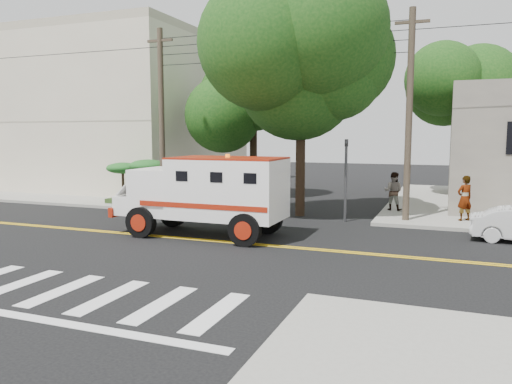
% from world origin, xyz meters
% --- Properties ---
extents(ground, '(100.00, 100.00, 0.00)m').
position_xyz_m(ground, '(0.00, 0.00, 0.00)').
color(ground, black).
rests_on(ground, ground).
extents(sidewalk_nw, '(17.00, 17.00, 0.15)m').
position_xyz_m(sidewalk_nw, '(-13.50, 13.50, 0.07)').
color(sidewalk_nw, gray).
rests_on(sidewalk_nw, ground).
extents(building_left, '(16.00, 14.00, 10.00)m').
position_xyz_m(building_left, '(-15.50, 15.00, 5.15)').
color(building_left, beige).
rests_on(building_left, sidewalk_nw).
extents(utility_pole_left, '(0.28, 0.28, 9.00)m').
position_xyz_m(utility_pole_left, '(-5.60, 6.00, 4.50)').
color(utility_pole_left, '#382D23').
rests_on(utility_pole_left, ground).
extents(utility_pole_right, '(0.28, 0.28, 9.00)m').
position_xyz_m(utility_pole_right, '(6.30, 6.20, 4.50)').
color(utility_pole_right, '#382D23').
rests_on(utility_pole_right, ground).
extents(tree_main, '(6.08, 5.70, 9.85)m').
position_xyz_m(tree_main, '(1.94, 6.21, 7.20)').
color(tree_main, black).
rests_on(tree_main, ground).
extents(tree_left, '(4.48, 4.20, 7.70)m').
position_xyz_m(tree_left, '(-2.68, 11.79, 5.73)').
color(tree_left, black).
rests_on(tree_left, ground).
extents(tree_right, '(4.80, 4.50, 8.20)m').
position_xyz_m(tree_right, '(8.84, 15.77, 6.09)').
color(tree_right, black).
rests_on(tree_right, ground).
extents(traffic_signal, '(0.15, 0.18, 3.60)m').
position_xyz_m(traffic_signal, '(3.80, 5.60, 2.23)').
color(traffic_signal, '#3F3F42').
rests_on(traffic_signal, ground).
extents(accessibility_sign, '(0.45, 0.10, 2.02)m').
position_xyz_m(accessibility_sign, '(-6.20, 6.17, 1.37)').
color(accessibility_sign, '#3F3F42').
rests_on(accessibility_sign, ground).
extents(palm_planter, '(3.52, 2.63, 2.36)m').
position_xyz_m(palm_planter, '(-7.44, 6.62, 1.65)').
color(palm_planter, '#1E3314').
rests_on(palm_planter, sidewalk_nw).
extents(armored_truck, '(6.55, 2.68, 2.97)m').
position_xyz_m(armored_truck, '(-0.46, 0.76, 1.69)').
color(armored_truck, white).
rests_on(armored_truck, ground).
extents(pedestrian_a, '(0.84, 0.79, 1.93)m').
position_xyz_m(pedestrian_a, '(8.63, 6.88, 1.11)').
color(pedestrian_a, gray).
rests_on(pedestrian_a, sidewalk_ne).
extents(pedestrian_b, '(1.00, 0.84, 1.85)m').
position_xyz_m(pedestrian_b, '(5.50, 8.84, 1.07)').
color(pedestrian_b, gray).
rests_on(pedestrian_b, sidewalk_ne).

